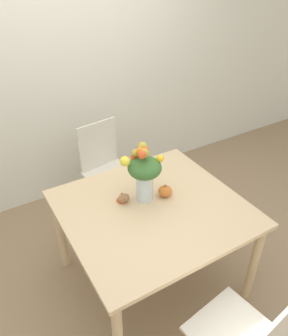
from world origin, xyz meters
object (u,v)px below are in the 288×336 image
Objects in this scene: turkey_figurine at (123,197)px; dining_chair_near_window at (107,170)px; pumpkin at (165,191)px; flower_vase at (144,173)px.

dining_chair_near_window reaches higher than turkey_figurine.
turkey_figurine is 0.12× the size of dining_chair_near_window.
pumpkin is at bearing -18.81° from turkey_figurine.
flower_vase is 4.20× the size of pumpkin.
pumpkin is 0.86× the size of turkey_figurine.
flower_vase is at bearing -18.50° from turkey_figurine.
pumpkin is 0.11× the size of dining_chair_near_window.
turkey_figurine is at bearing -114.93° from dining_chair_near_window.
dining_chair_near_window is at bearing 73.53° from turkey_figurine.
turkey_figurine is 0.85m from dining_chair_near_window.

